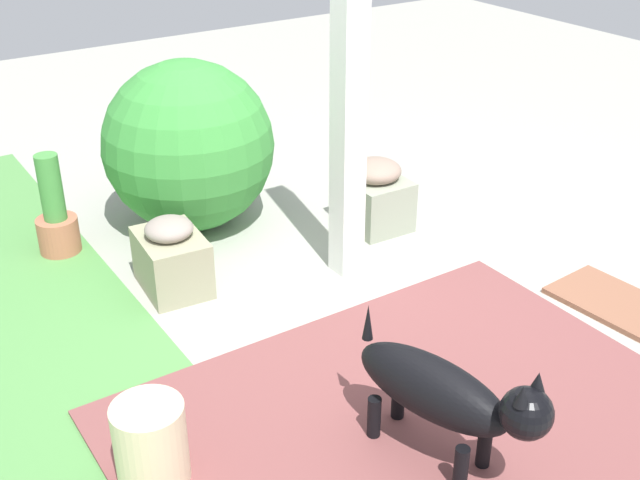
% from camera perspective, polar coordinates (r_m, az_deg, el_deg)
% --- Properties ---
extents(ground_plane, '(12.00, 12.00, 0.00)m').
position_cam_1_polar(ground_plane, '(4.26, 3.28, -4.51)').
color(ground_plane, '#A3A397').
extents(brick_path, '(1.80, 2.40, 0.02)m').
position_cam_1_polar(brick_path, '(3.48, 6.98, -13.04)').
color(brick_path, brown).
rests_on(brick_path, ground).
extents(porch_pillar, '(0.14, 0.14, 2.06)m').
position_cam_1_polar(porch_pillar, '(4.15, 2.08, 10.32)').
color(porch_pillar, white).
rests_on(porch_pillar, ground).
extents(stone_planter_nearest, '(0.42, 0.36, 0.44)m').
position_cam_1_polar(stone_planter_nearest, '(4.97, 3.93, 3.20)').
color(stone_planter_nearest, gray).
rests_on(stone_planter_nearest, ground).
extents(stone_planter_mid, '(0.46, 0.36, 0.42)m').
position_cam_1_polar(stone_planter_mid, '(4.36, -10.51, -1.24)').
color(stone_planter_mid, gray).
rests_on(stone_planter_mid, ground).
extents(round_shrub, '(1.04, 1.04, 1.04)m').
position_cam_1_polar(round_shrub, '(4.94, -9.34, 6.64)').
color(round_shrub, '#398D39').
rests_on(round_shrub, ground).
extents(terracotta_pot_tall, '(0.24, 0.24, 0.61)m').
position_cam_1_polar(terracotta_pot_tall, '(4.90, -18.28, 1.48)').
color(terracotta_pot_tall, '#B7674D').
rests_on(terracotta_pot_tall, ground).
extents(dog, '(0.84, 0.38, 0.58)m').
position_cam_1_polar(dog, '(3.14, 8.85, -10.70)').
color(dog, black).
rests_on(dog, ground).
extents(ceramic_urn, '(0.28, 0.28, 0.36)m').
position_cam_1_polar(ceramic_urn, '(3.18, -11.94, -14.10)').
color(ceramic_urn, beige).
rests_on(ceramic_urn, ground).
extents(doormat, '(0.75, 0.46, 0.03)m').
position_cam_1_polar(doormat, '(4.49, 20.68, -4.41)').
color(doormat, brown).
rests_on(doormat, ground).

